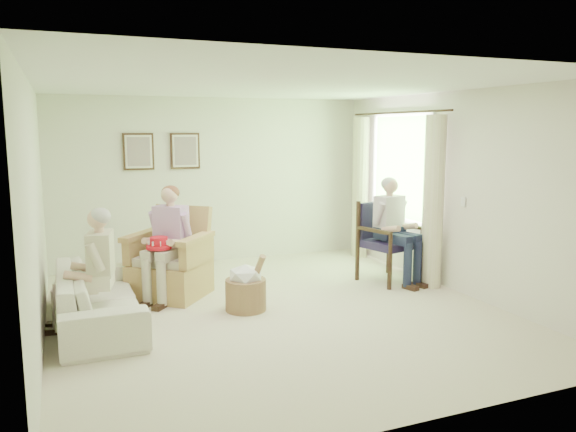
# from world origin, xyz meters

# --- Properties ---
(floor) EXTENTS (5.50, 5.50, 0.00)m
(floor) POSITION_xyz_m (0.00, 0.00, 0.00)
(floor) COLOR beige
(floor) RESTS_ON ground
(back_wall) EXTENTS (5.00, 0.04, 2.60)m
(back_wall) POSITION_xyz_m (0.00, 2.75, 1.30)
(back_wall) COLOR silver
(back_wall) RESTS_ON ground
(front_wall) EXTENTS (5.00, 0.04, 2.60)m
(front_wall) POSITION_xyz_m (0.00, -2.75, 1.30)
(front_wall) COLOR silver
(front_wall) RESTS_ON ground
(left_wall) EXTENTS (0.04, 5.50, 2.60)m
(left_wall) POSITION_xyz_m (-2.50, 0.00, 1.30)
(left_wall) COLOR silver
(left_wall) RESTS_ON ground
(right_wall) EXTENTS (0.04, 5.50, 2.60)m
(right_wall) POSITION_xyz_m (2.50, 0.00, 1.30)
(right_wall) COLOR silver
(right_wall) RESTS_ON ground
(ceiling) EXTENTS (5.00, 5.50, 0.02)m
(ceiling) POSITION_xyz_m (0.00, 0.00, 2.60)
(ceiling) COLOR white
(ceiling) RESTS_ON back_wall
(window) EXTENTS (0.13, 2.50, 1.63)m
(window) POSITION_xyz_m (2.46, 1.20, 1.58)
(window) COLOR #2D6B23
(window) RESTS_ON right_wall
(curtain_left) EXTENTS (0.34, 0.34, 2.30)m
(curtain_left) POSITION_xyz_m (2.33, 0.22, 1.15)
(curtain_left) COLOR beige
(curtain_left) RESTS_ON ground
(curtain_right) EXTENTS (0.34, 0.34, 2.30)m
(curtain_right) POSITION_xyz_m (2.33, 2.18, 1.15)
(curtain_right) COLOR beige
(curtain_right) RESTS_ON ground
(framed_print_left) EXTENTS (0.45, 0.05, 0.55)m
(framed_print_left) POSITION_xyz_m (-1.15, 2.71, 1.78)
(framed_print_left) COLOR #382114
(framed_print_left) RESTS_ON back_wall
(framed_print_right) EXTENTS (0.45, 0.05, 0.55)m
(framed_print_right) POSITION_xyz_m (-0.45, 2.71, 1.78)
(framed_print_right) COLOR #382114
(framed_print_right) RESTS_ON back_wall
(wicker_armchair) EXTENTS (0.88, 0.88, 1.13)m
(wicker_armchair) POSITION_xyz_m (-1.03, 1.11, 0.36)
(wicker_armchair) COLOR tan
(wicker_armchair) RESTS_ON ground
(wood_armchair) EXTENTS (0.71, 0.67, 1.09)m
(wood_armchair) POSITION_xyz_m (1.95, 0.75, 0.60)
(wood_armchair) COLOR black
(wood_armchair) RESTS_ON ground
(sofa) EXTENTS (2.11, 0.83, 0.62)m
(sofa) POSITION_xyz_m (-1.95, 0.32, 0.31)
(sofa) COLOR white
(sofa) RESTS_ON ground
(person_wicker) EXTENTS (0.40, 0.63, 1.39)m
(person_wicker) POSITION_xyz_m (-1.03, 0.96, 0.82)
(person_wicker) COLOR beige
(person_wicker) RESTS_ON ground
(person_dark) EXTENTS (0.40, 0.62, 1.43)m
(person_dark) POSITION_xyz_m (1.95, 0.57, 0.85)
(person_dark) COLOR #1B213C
(person_dark) RESTS_ON ground
(person_sofa) EXTENTS (0.42, 0.62, 1.27)m
(person_sofa) POSITION_xyz_m (-1.95, 0.15, 0.73)
(person_sofa) COLOR beige
(person_sofa) RESTS_ON ground
(red_hat) EXTENTS (0.30, 0.30, 0.14)m
(red_hat) POSITION_xyz_m (-1.20, 0.82, 0.74)
(red_hat) COLOR red
(red_hat) RESTS_ON person_wicker
(hatbox) EXTENTS (0.51, 0.51, 0.70)m
(hatbox) POSITION_xyz_m (-0.31, 0.18, 0.27)
(hatbox) COLOR tan
(hatbox) RESTS_ON ground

